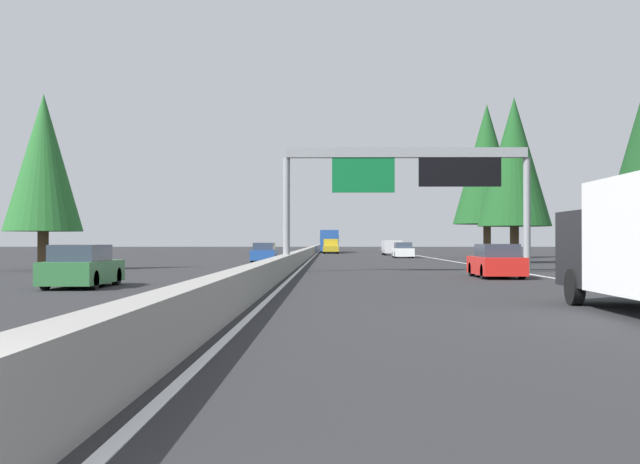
{
  "coord_description": "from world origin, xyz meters",
  "views": [
    {
      "loc": [
        -2.9,
        -1.94,
        1.6
      ],
      "look_at": [
        47.81,
        -1.3,
        2.17
      ],
      "focal_mm": 44.85,
      "sensor_mm": 36.0,
      "label": 1
    }
  ],
  "objects_px": {
    "pickup_mid_center": "(331,246)",
    "bus_far_center": "(329,240)",
    "conifer_left_near": "(43,163)",
    "oncoming_far": "(82,268)",
    "oncoming_near": "(264,253)",
    "sign_gantry_overhead": "(410,173)",
    "sedan_distant_b": "(403,251)",
    "conifer_right_far": "(487,164)",
    "conifer_right_mid": "(514,162)",
    "sedan_mid_left": "(496,262)",
    "minivan_distant_a": "(392,247)"
  },
  "relations": [
    {
      "from": "sedan_distant_b",
      "to": "conifer_right_mid",
      "type": "distance_m",
      "value": 19.78
    },
    {
      "from": "sign_gantry_overhead",
      "to": "oncoming_near",
      "type": "bearing_deg",
      "value": 24.84
    },
    {
      "from": "sign_gantry_overhead",
      "to": "oncoming_near",
      "type": "xyz_separation_m",
      "value": [
        19.63,
        9.09,
        -4.39
      ]
    },
    {
      "from": "conifer_right_far",
      "to": "minivan_distant_a",
      "type": "bearing_deg",
      "value": 27.61
    },
    {
      "from": "sign_gantry_overhead",
      "to": "conifer_right_mid",
      "type": "xyz_separation_m",
      "value": [
        17.78,
        -9.43,
        2.34
      ]
    },
    {
      "from": "oncoming_far",
      "to": "conifer_right_far",
      "type": "xyz_separation_m",
      "value": [
        48.04,
        -23.37,
        8.17
      ]
    },
    {
      "from": "conifer_right_mid",
      "to": "conifer_left_near",
      "type": "relative_size",
      "value": 1.26
    },
    {
      "from": "conifer_right_mid",
      "to": "sign_gantry_overhead",
      "type": "bearing_deg",
      "value": 152.05
    },
    {
      "from": "oncoming_near",
      "to": "pickup_mid_center",
      "type": "bearing_deg",
      "value": 173.05
    },
    {
      "from": "sedan_distant_b",
      "to": "oncoming_near",
      "type": "height_order",
      "value": "same"
    },
    {
      "from": "sedan_distant_b",
      "to": "oncoming_near",
      "type": "xyz_separation_m",
      "value": [
        -15.54,
        11.93,
        0.0
      ]
    },
    {
      "from": "oncoming_near",
      "to": "conifer_left_near",
      "type": "height_order",
      "value": "conifer_left_near"
    },
    {
      "from": "pickup_mid_center",
      "to": "conifer_right_far",
      "type": "bearing_deg",
      "value": -151.31
    },
    {
      "from": "sign_gantry_overhead",
      "to": "minivan_distant_a",
      "type": "relative_size",
      "value": 2.54
    },
    {
      "from": "sign_gantry_overhead",
      "to": "conifer_right_far",
      "type": "height_order",
      "value": "conifer_right_far"
    },
    {
      "from": "minivan_distant_a",
      "to": "conifer_right_far",
      "type": "bearing_deg",
      "value": -152.39
    },
    {
      "from": "sedan_mid_left",
      "to": "sedan_distant_b",
      "type": "bearing_deg",
      "value": 0.38
    },
    {
      "from": "minivan_distant_a",
      "to": "oncoming_near",
      "type": "relative_size",
      "value": 1.14
    },
    {
      "from": "pickup_mid_center",
      "to": "conifer_left_near",
      "type": "relative_size",
      "value": 0.58
    },
    {
      "from": "bus_far_center",
      "to": "conifer_left_near",
      "type": "distance_m",
      "value": 71.95
    },
    {
      "from": "sign_gantry_overhead",
      "to": "conifer_right_far",
      "type": "bearing_deg",
      "value": -17.26
    },
    {
      "from": "pickup_mid_center",
      "to": "oncoming_far",
      "type": "relative_size",
      "value": 1.27
    },
    {
      "from": "sedan_mid_left",
      "to": "conifer_right_far",
      "type": "relative_size",
      "value": 0.3
    },
    {
      "from": "sign_gantry_overhead",
      "to": "sedan_mid_left",
      "type": "height_order",
      "value": "sign_gantry_overhead"
    },
    {
      "from": "pickup_mid_center",
      "to": "bus_far_center",
      "type": "relative_size",
      "value": 0.49
    },
    {
      "from": "sign_gantry_overhead",
      "to": "conifer_left_near",
      "type": "xyz_separation_m",
      "value": [
        2.54,
        19.8,
        0.81
      ]
    },
    {
      "from": "minivan_distant_a",
      "to": "conifer_right_mid",
      "type": "xyz_separation_m",
      "value": [
        -31.75,
        -6.56,
        6.46
      ]
    },
    {
      "from": "pickup_mid_center",
      "to": "bus_far_center",
      "type": "bearing_deg",
      "value": 1.0
    },
    {
      "from": "sedan_distant_b",
      "to": "conifer_right_mid",
      "type": "height_order",
      "value": "conifer_right_mid"
    },
    {
      "from": "sedan_distant_b",
      "to": "oncoming_near",
      "type": "bearing_deg",
      "value": 142.48
    },
    {
      "from": "sedan_mid_left",
      "to": "oncoming_near",
      "type": "bearing_deg",
      "value": 25.33
    },
    {
      "from": "conifer_right_mid",
      "to": "oncoming_far",
      "type": "bearing_deg",
      "value": 144.8
    },
    {
      "from": "sign_gantry_overhead",
      "to": "oncoming_near",
      "type": "distance_m",
      "value": 22.08
    },
    {
      "from": "sedan_mid_left",
      "to": "conifer_left_near",
      "type": "bearing_deg",
      "value": 69.21
    },
    {
      "from": "sign_gantry_overhead",
      "to": "pickup_mid_center",
      "type": "relative_size",
      "value": 2.26
    },
    {
      "from": "sedan_mid_left",
      "to": "bus_far_center",
      "type": "height_order",
      "value": "bus_far_center"
    },
    {
      "from": "sedan_mid_left",
      "to": "pickup_mid_center",
      "type": "distance_m",
      "value": 67.96
    },
    {
      "from": "oncoming_near",
      "to": "sedan_distant_b",
      "type": "bearing_deg",
      "value": 142.48
    },
    {
      "from": "oncoming_near",
      "to": "conifer_right_far",
      "type": "xyz_separation_m",
      "value": [
        14.89,
        -19.81,
        8.17
      ]
    },
    {
      "from": "oncoming_far",
      "to": "sedan_distant_b",
      "type": "bearing_deg",
      "value": 162.36
    },
    {
      "from": "bus_far_center",
      "to": "conifer_right_far",
      "type": "relative_size",
      "value": 0.79
    },
    {
      "from": "conifer_right_far",
      "to": "sedan_mid_left",
      "type": "bearing_deg",
      "value": 169.41
    },
    {
      "from": "pickup_mid_center",
      "to": "minivan_distant_a",
      "type": "height_order",
      "value": "pickup_mid_center"
    },
    {
      "from": "sedan_mid_left",
      "to": "pickup_mid_center",
      "type": "xyz_separation_m",
      "value": [
        67.58,
        7.12,
        0.23
      ]
    },
    {
      "from": "conifer_left_near",
      "to": "oncoming_far",
      "type": "bearing_deg",
      "value": -155.97
    },
    {
      "from": "sedan_distant_b",
      "to": "conifer_right_far",
      "type": "xyz_separation_m",
      "value": [
        -0.65,
        -7.88,
        8.17
      ]
    },
    {
      "from": "bus_far_center",
      "to": "conifer_right_far",
      "type": "xyz_separation_m",
      "value": [
        -38.13,
        -14.92,
        7.14
      ]
    },
    {
      "from": "sedan_mid_left",
      "to": "oncoming_near",
      "type": "xyz_separation_m",
      "value": [
        25.79,
        12.21,
        0.0
      ]
    },
    {
      "from": "sedan_distant_b",
      "to": "pickup_mid_center",
      "type": "bearing_deg",
      "value": 14.6
    },
    {
      "from": "oncoming_far",
      "to": "conifer_right_far",
      "type": "distance_m",
      "value": 54.04
    }
  ]
}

